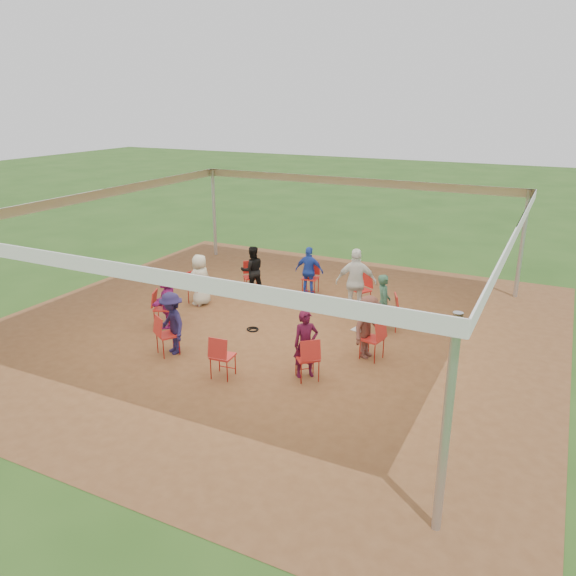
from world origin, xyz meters
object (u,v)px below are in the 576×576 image
at_px(person_seated_1, 383,303).
at_px(chair_4, 252,277).
at_px(person_seated_5, 167,299).
at_px(laptop, 361,327).
at_px(chair_3, 310,278).
at_px(person_seated_6, 172,323).
at_px(chair_6, 163,308).
at_px(person_seated_3, 252,270).
at_px(standing_person, 356,282).
at_px(chair_5, 198,288).
at_px(person_seated_0, 368,327).
at_px(person_seated_7, 306,344).
at_px(person_seated_2, 309,271).
at_px(chair_1, 388,312).
at_px(chair_2, 361,290).
at_px(chair_0, 372,339).
at_px(chair_7, 168,335).
at_px(chair_8, 223,356).
at_px(cable_coil, 253,329).
at_px(person_seated_4, 200,280).
at_px(chair_9, 307,358).

bearing_deg(person_seated_1, chair_4, 53.06).
distance_m(person_seated_5, laptop, 4.77).
relative_size(chair_3, person_seated_6, 0.65).
bearing_deg(person_seated_5, laptop, 72.59).
distance_m(chair_6, person_seated_3, 3.13).
height_order(chair_6, standing_person, standing_person).
bearing_deg(chair_5, standing_person, 117.11).
distance_m(person_seated_0, person_seated_7, 1.60).
bearing_deg(chair_3, person_seated_5, 54.94).
relative_size(person_seated_1, person_seated_6, 1.00).
bearing_deg(chair_3, chair_4, 18.00).
relative_size(person_seated_2, laptop, 3.65).
xyz_separation_m(chair_1, laptop, (-0.11, -1.61, 0.21)).
bearing_deg(person_seated_6, person_seated_3, 126.00).
bearing_deg(chair_2, person_seated_7, 125.06).
bearing_deg(laptop, chair_6, 109.01).
xyz_separation_m(chair_1, person_seated_3, (-4.20, 0.85, 0.25)).
bearing_deg(standing_person, person_seated_6, 35.87).
xyz_separation_m(standing_person, laptop, (0.92, -2.18, -0.23)).
xyz_separation_m(person_seated_3, person_seated_6, (0.41, -4.17, 0.00)).
bearing_deg(chair_0, chair_4, 72.00).
distance_m(chair_7, person_seated_2, 5.05).
height_order(chair_4, person_seated_5, person_seated_5).
bearing_deg(chair_7, person_seated_0, 54.94).
xyz_separation_m(chair_8, cable_coil, (-0.66, 2.32, -0.43)).
bearing_deg(chair_0, person_seated_6, 125.06).
height_order(chair_4, person_seated_3, person_seated_3).
height_order(chair_5, person_seated_4, person_seated_4).
distance_m(chair_6, person_seated_2, 4.29).
bearing_deg(chair_0, person_seated_7, 158.01).
bearing_deg(chair_9, person_seated_6, 142.21).
relative_size(chair_3, person_seated_1, 0.65).
xyz_separation_m(chair_5, chair_7, (1.28, -2.92, 0.00)).
bearing_deg(person_seated_4, cable_coil, 78.86).
height_order(chair_6, person_seated_0, person_seated_0).
bearing_deg(chair_7, cable_coil, 93.89).
relative_size(chair_4, standing_person, 0.51).
bearing_deg(person_seated_6, laptop, 55.33).
bearing_deg(cable_coil, chair_2, 57.01).
xyz_separation_m(chair_2, person_seated_5, (-3.74, -3.38, 0.25)).
height_order(person_seated_5, person_seated_6, same).
relative_size(person_seated_2, person_seated_6, 1.00).
relative_size(chair_4, chair_9, 1.00).
xyz_separation_m(chair_4, person_seated_3, (0.08, -0.09, 0.25)).
bearing_deg(chair_4, chair_5, 18.00).
height_order(chair_5, chair_8, same).
bearing_deg(person_seated_1, laptop, 156.39).
distance_m(chair_4, person_seated_7, 5.30).
height_order(chair_5, person_seated_6, person_seated_6).
distance_m(person_seated_0, laptop, 0.17).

